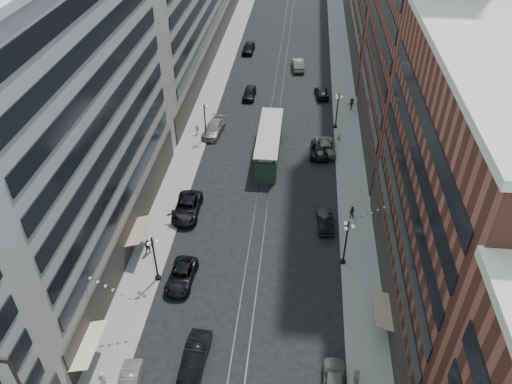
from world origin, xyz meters
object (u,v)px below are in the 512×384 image
at_px(lamppost_se_mid, 337,110).
at_px(pedestrian_7, 352,212).
at_px(car_13, 249,93).
at_px(car_12, 322,92).
at_px(pedestrian_6, 197,129).
at_px(lamppost_sw_mid, 205,120).
at_px(lamppost_sw_far, 155,257).
at_px(car_2, 181,276).
at_px(car_4, 334,381).
at_px(car_8, 214,128).
at_px(pedestrian_2, 148,247).
at_px(car_7, 187,208).
at_px(car_11, 325,146).
at_px(lamppost_se_far, 346,242).
at_px(car_14, 298,64).
at_px(car_5, 195,357).
at_px(car_extra_0, 320,149).
at_px(pedestrian_8, 339,136).
at_px(car_9, 249,48).
at_px(pedestrian_4, 357,377).
at_px(pedestrian_1, 102,379).
at_px(car_1, 129,384).
at_px(streetcar, 269,145).
at_px(pedestrian_9, 352,104).
at_px(pedestrian_5, 174,216).
at_px(car_10, 325,221).

bearing_deg(lamppost_se_mid, pedestrian_7, -86.58).
bearing_deg(car_13, pedestrian_7, -61.24).
bearing_deg(car_12, pedestrian_6, 31.82).
bearing_deg(lamppost_sw_mid, lamppost_sw_far, -90.00).
xyz_separation_m(car_2, pedestrian_7, (17.23, 11.54, 0.16)).
xyz_separation_m(car_4, car_8, (-16.27, 38.83, 0.06)).
bearing_deg(pedestrian_2, car_13, 60.28).
height_order(car_7, car_11, car_7).
relative_size(lamppost_se_far, car_12, 1.14).
bearing_deg(car_7, car_14, 74.24).
distance_m(lamppost_sw_far, lamppost_sw_mid, 27.00).
bearing_deg(lamppost_se_mid, car_5, -107.39).
bearing_deg(lamppost_sw_far, car_extra_0, 57.11).
bearing_deg(pedestrian_8, lamppost_sw_far, 59.72).
height_order(lamppost_sw_mid, pedestrian_6, lamppost_sw_mid).
bearing_deg(pedestrian_7, lamppost_sw_far, 41.31).
relative_size(pedestrian_2, car_8, 0.30).
height_order(pedestrian_2, pedestrian_7, pedestrian_2).
bearing_deg(pedestrian_7, car_7, 14.22).
bearing_deg(pedestrian_8, lamppost_se_mid, -81.63).
bearing_deg(car_2, car_9, 92.51).
distance_m(pedestrian_4, pedestrian_7, 21.26).
bearing_deg(pedestrian_6, car_7, 93.39).
height_order(car_12, pedestrian_7, pedestrian_7).
relative_size(pedestrian_1, car_14, 0.30).
bearing_deg(car_1, lamppost_se_far, 35.57).
relative_size(lamppost_sw_far, car_8, 0.94).
height_order(streetcar, pedestrian_9, streetcar).
height_order(car_11, pedestrian_6, pedestrian_6).
bearing_deg(car_14, car_8, 57.60).
height_order(car_4, pedestrian_9, pedestrian_9).
bearing_deg(car_13, car_1, -92.53).
relative_size(car_11, pedestrian_5, 3.12).
height_order(lamppost_se_mid, car_13, lamppost_se_mid).
distance_m(lamppost_se_mid, car_14, 21.98).
bearing_deg(pedestrian_7, streetcar, -38.64).
distance_m(car_1, car_5, 5.61).
xyz_separation_m(pedestrian_5, pedestrian_9, (21.30, 29.31, 0.04)).
relative_size(lamppost_sw_far, car_extra_0, 1.02).
xyz_separation_m(lamppost_se_far, pedestrian_8, (0.34, 24.19, -2.18)).
relative_size(lamppost_sw_mid, car_11, 0.95).
distance_m(car_10, pedestrian_5, 16.93).
xyz_separation_m(car_2, car_extra_0, (13.67, 24.90, 0.01)).
bearing_deg(car_11, pedestrian_4, 90.10).
bearing_deg(car_extra_0, lamppost_sw_far, 58.79).
relative_size(lamppost_sw_mid, car_5, 1.06).
bearing_deg(lamppost_sw_far, pedestrian_6, 92.98).
xyz_separation_m(car_10, pedestrian_7, (3.04, 1.74, 0.14)).
xyz_separation_m(car_11, pedestrian_5, (-17.04, -17.16, 0.27)).
distance_m(lamppost_sw_mid, car_7, 16.75).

